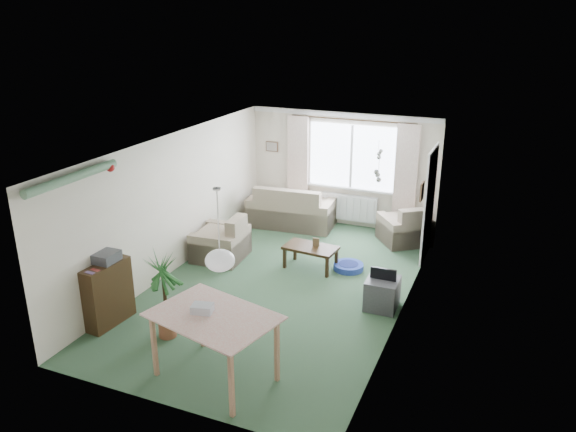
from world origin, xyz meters
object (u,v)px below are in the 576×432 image
at_px(houseplant, 165,296).
at_px(dining_table, 215,348).
at_px(sofa, 292,205).
at_px(armchair_corner, 405,223).
at_px(pet_bed, 348,267).
at_px(bookshelf, 108,294).
at_px(tv_cube, 382,293).
at_px(armchair_left, 220,237).
at_px(coffee_table, 310,257).

xyz_separation_m(houseplant, dining_table, (1.11, -0.58, -0.19)).
height_order(sofa, dining_table, sofa).
relative_size(armchair_corner, pet_bed, 1.66).
distance_m(sofa, houseplant, 4.74).
height_order(bookshelf, tv_cube, bookshelf).
bearing_deg(dining_table, armchair_left, 118.23).
xyz_separation_m(sofa, bookshelf, (-0.91, -4.76, 0.03)).
bearing_deg(houseplant, pet_bed, 60.88).
height_order(armchair_left, tv_cube, armchair_left).
xyz_separation_m(houseplant, tv_cube, (2.57, 1.96, -0.38)).
distance_m(bookshelf, pet_bed, 4.10).
bearing_deg(sofa, dining_table, 97.44).
relative_size(bookshelf, dining_table, 0.68).
bearing_deg(armchair_left, sofa, 160.95).
distance_m(armchair_left, pet_bed, 2.40).
relative_size(houseplant, tv_cube, 2.38).
distance_m(sofa, pet_bed, 2.46).
bearing_deg(sofa, bookshelf, 74.29).
distance_m(sofa, armchair_left, 2.17).
xyz_separation_m(sofa, coffee_table, (1.12, -1.88, -0.24)).
relative_size(bookshelf, pet_bed, 1.79).
bearing_deg(armchair_left, dining_table, 24.37).
height_order(sofa, coffee_table, sofa).
bearing_deg(tv_cube, bookshelf, -151.36).
distance_m(dining_table, pet_bed, 3.71).
relative_size(bookshelf, tv_cube, 1.80).
relative_size(armchair_left, bookshelf, 0.97).
height_order(sofa, houseplant, houseplant).
bearing_deg(houseplant, tv_cube, 37.27).
bearing_deg(armchair_corner, houseplant, 26.85).
height_order(armchair_left, pet_bed, armchair_left).
bearing_deg(armchair_corner, pet_bed, 32.06).
distance_m(bookshelf, houseplant, 0.98).
bearing_deg(coffee_table, armchair_corner, 55.29).
distance_m(sofa, tv_cube, 3.83).
bearing_deg(armchair_corner, armchair_left, -1.87).
height_order(sofa, armchair_corner, sofa).
distance_m(armchair_corner, tv_cube, 2.77).
height_order(sofa, tv_cube, sofa).
bearing_deg(dining_table, houseplant, 152.39).
bearing_deg(bookshelf, tv_cube, 33.86).
xyz_separation_m(armchair_corner, dining_table, (-1.24, -5.29, 0.04)).
height_order(armchair_left, houseplant, houseplant).
bearing_deg(houseplant, bookshelf, -178.90).
xyz_separation_m(bookshelf, dining_table, (2.07, -0.56, -0.04)).
height_order(coffee_table, dining_table, dining_table).
xyz_separation_m(sofa, armchair_left, (-0.57, -2.09, -0.04)).
bearing_deg(pet_bed, dining_table, -99.39).
bearing_deg(houseplant, armchair_left, 103.29).
relative_size(sofa, armchair_left, 1.94).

